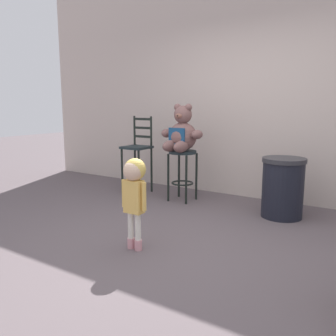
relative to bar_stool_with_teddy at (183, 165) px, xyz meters
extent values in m
plane|color=#5B4F53|center=(0.77, -1.43, -0.50)|extent=(24.00, 24.00, 0.00)
cube|color=beige|center=(0.77, 0.82, 1.19)|extent=(7.84, 0.30, 3.38)
cylinder|color=#1C272A|center=(0.00, 0.00, 0.18)|extent=(0.38, 0.38, 0.04)
cylinder|color=black|center=(-0.14, -0.14, -0.17)|extent=(0.03, 0.03, 0.66)
cylinder|color=black|center=(0.14, -0.14, -0.17)|extent=(0.03, 0.03, 0.66)
cylinder|color=black|center=(-0.14, 0.14, -0.17)|extent=(0.03, 0.03, 0.66)
cylinder|color=black|center=(0.14, 0.14, -0.17)|extent=(0.03, 0.03, 0.66)
torus|color=black|center=(0.00, 0.00, -0.26)|extent=(0.31, 0.31, 0.02)
sphere|color=brown|center=(0.00, 0.00, 0.39)|extent=(0.38, 0.38, 0.38)
cube|color=navy|center=(0.00, -0.16, 0.40)|extent=(0.24, 0.03, 0.23)
sphere|color=brown|center=(0.00, 0.00, 0.69)|extent=(0.24, 0.24, 0.24)
ellipsoid|color=brown|center=(0.00, -0.10, 0.67)|extent=(0.10, 0.08, 0.07)
sphere|color=black|center=(0.00, -0.13, 0.68)|extent=(0.03, 0.03, 0.03)
sphere|color=brown|center=(-0.08, 0.00, 0.79)|extent=(0.10, 0.10, 0.10)
sphere|color=brown|center=(0.08, 0.00, 0.79)|extent=(0.10, 0.10, 0.10)
ellipsoid|color=brown|center=(-0.23, -0.03, 0.43)|extent=(0.13, 0.22, 0.12)
ellipsoid|color=brown|center=(0.23, -0.03, 0.43)|extent=(0.13, 0.22, 0.12)
ellipsoid|color=brown|center=(-0.09, -0.18, 0.28)|extent=(0.13, 0.33, 0.15)
ellipsoid|color=brown|center=(0.09, -0.18, 0.28)|extent=(0.13, 0.33, 0.15)
cylinder|color=#D49198|center=(0.46, -1.71, -0.45)|extent=(0.07, 0.07, 0.10)
cylinder|color=silver|center=(0.46, -1.71, -0.28)|extent=(0.05, 0.05, 0.25)
cylinder|color=#D49198|center=(0.54, -1.71, -0.45)|extent=(0.07, 0.07, 0.10)
cylinder|color=silver|center=(0.54, -1.71, -0.28)|extent=(0.05, 0.05, 0.25)
cube|color=#E3B456|center=(0.50, -1.71, 0.00)|extent=(0.18, 0.10, 0.30)
cylinder|color=#E3B456|center=(0.39, -1.71, 0.02)|extent=(0.04, 0.04, 0.26)
cylinder|color=#E3B456|center=(0.61, -1.71, 0.02)|extent=(0.04, 0.04, 0.26)
sphere|color=#D8B293|center=(0.50, -1.71, 0.24)|extent=(0.18, 0.18, 0.18)
sphere|color=#DBB954|center=(0.50, -1.69, 0.25)|extent=(0.20, 0.20, 0.20)
cylinder|color=black|center=(1.37, 0.00, -0.17)|extent=(0.48, 0.48, 0.66)
cylinder|color=#2D2D33|center=(1.37, 0.00, 0.19)|extent=(0.50, 0.50, 0.05)
cube|color=#1C272A|center=(-0.80, 0.01, 0.19)|extent=(0.37, 0.37, 0.03)
cylinder|color=black|center=(-0.96, -0.15, -0.16)|extent=(0.03, 0.03, 0.67)
cylinder|color=black|center=(-0.65, -0.15, -0.16)|extent=(0.03, 0.03, 0.67)
cylinder|color=black|center=(-0.96, 0.17, -0.16)|extent=(0.03, 0.03, 0.67)
cylinder|color=black|center=(-0.65, 0.17, -0.16)|extent=(0.03, 0.03, 0.67)
cylinder|color=black|center=(-0.96, 0.17, 0.43)|extent=(0.03, 0.03, 0.44)
cylinder|color=black|center=(-0.65, 0.17, 0.43)|extent=(0.03, 0.03, 0.44)
cube|color=black|center=(-0.80, 0.17, 0.34)|extent=(0.32, 0.02, 0.04)
cube|color=black|center=(-0.80, 0.17, 0.47)|extent=(0.32, 0.02, 0.04)
cube|color=black|center=(-0.80, 0.17, 0.61)|extent=(0.32, 0.02, 0.04)
camera|label=1|loc=(2.44, -4.15, 0.82)|focal=37.82mm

